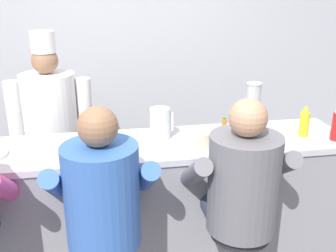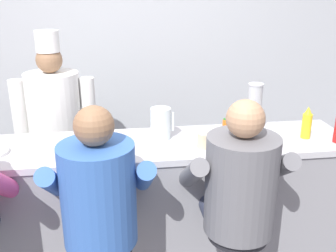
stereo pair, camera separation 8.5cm
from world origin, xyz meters
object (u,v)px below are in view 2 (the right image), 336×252
at_px(mustard_bottle_yellow, 307,123).
at_px(coffee_mug_tan, 205,140).
at_px(hot_sauce_bottle_orange, 224,130).
at_px(water_pitcher_clear, 161,123).
at_px(cook_in_whites_near, 56,126).
at_px(diner_seated_blue, 99,200).
at_px(coffee_mug_white, 232,145).
at_px(cup_stack_steel, 254,109).
at_px(diner_seated_grey, 238,190).

xyz_separation_m(mustard_bottle_yellow, coffee_mug_tan, (-0.69, -0.07, -0.05)).
distance_m(hot_sauce_bottle_orange, coffee_mug_tan, 0.17).
bearing_deg(water_pitcher_clear, cook_in_whites_near, 139.16).
bearing_deg(diner_seated_blue, mustard_bottle_yellow, 18.50).
bearing_deg(coffee_mug_tan, cook_in_whites_near, 139.88).
relative_size(mustard_bottle_yellow, cook_in_whites_near, 0.13).
xyz_separation_m(coffee_mug_white, cup_stack_steel, (0.23, 0.27, 0.13)).
distance_m(mustard_bottle_yellow, water_pitcher_clear, 0.96).
relative_size(coffee_mug_tan, diner_seated_grey, 0.09).
height_order(diner_seated_blue, cook_in_whites_near, cook_in_whites_near).
distance_m(mustard_bottle_yellow, diner_seated_grey, 0.77).
height_order(mustard_bottle_yellow, diner_seated_grey, diner_seated_grey).
relative_size(hot_sauce_bottle_orange, cook_in_whites_near, 0.09).
relative_size(hot_sauce_bottle_orange, cup_stack_steel, 0.45).
bearing_deg(coffee_mug_white, hot_sauce_bottle_orange, 89.96).
xyz_separation_m(water_pitcher_clear, coffee_mug_white, (0.40, -0.28, -0.06)).
relative_size(coffee_mug_tan, cup_stack_steel, 0.39).
height_order(hot_sauce_bottle_orange, diner_seated_blue, diner_seated_blue).
xyz_separation_m(hot_sauce_bottle_orange, coffee_mug_white, (-0.00, -0.17, -0.03)).
bearing_deg(diner_seated_blue, hot_sauce_bottle_orange, 30.10).
distance_m(water_pitcher_clear, coffee_mug_tan, 0.33).
distance_m(coffee_mug_tan, diner_seated_grey, 0.42).
height_order(coffee_mug_white, diner_seated_blue, diner_seated_blue).
height_order(coffee_mug_white, cook_in_whites_near, cook_in_whites_near).
height_order(hot_sauce_bottle_orange, coffee_mug_white, hot_sauce_bottle_orange).
bearing_deg(hot_sauce_bottle_orange, diner_seated_blue, -149.90).
bearing_deg(diner_seated_grey, cup_stack_steel, 64.48).
xyz_separation_m(mustard_bottle_yellow, cup_stack_steel, (-0.32, 0.11, 0.08)).
distance_m(hot_sauce_bottle_orange, water_pitcher_clear, 0.41).
relative_size(mustard_bottle_yellow, water_pitcher_clear, 1.04).
distance_m(coffee_mug_tan, cook_in_whites_near, 1.35).
height_order(water_pitcher_clear, diner_seated_blue, diner_seated_blue).
relative_size(water_pitcher_clear, coffee_mug_white, 1.43).
height_order(coffee_mug_tan, cup_stack_steel, cup_stack_steel).
xyz_separation_m(mustard_bottle_yellow, diner_seated_blue, (-1.34, -0.45, -0.20)).
distance_m(water_pitcher_clear, cup_stack_steel, 0.63).
bearing_deg(water_pitcher_clear, cup_stack_steel, -1.08).
height_order(hot_sauce_bottle_orange, diner_seated_grey, diner_seated_grey).
bearing_deg(diner_seated_blue, coffee_mug_white, 20.21).
bearing_deg(cook_in_whites_near, coffee_mug_white, -39.11).
xyz_separation_m(mustard_bottle_yellow, hot_sauce_bottle_orange, (-0.55, 0.01, -0.02)).
bearing_deg(water_pitcher_clear, mustard_bottle_yellow, -7.53).
bearing_deg(water_pitcher_clear, coffee_mug_white, -35.52).
bearing_deg(cup_stack_steel, coffee_mug_tan, -153.51).
distance_m(hot_sauce_bottle_orange, coffee_mug_white, 0.17).
height_order(mustard_bottle_yellow, cup_stack_steel, cup_stack_steel).
bearing_deg(cook_in_whites_near, water_pitcher_clear, -40.84).
distance_m(coffee_mug_white, cup_stack_steel, 0.38).
distance_m(mustard_bottle_yellow, coffee_mug_tan, 0.70).
bearing_deg(mustard_bottle_yellow, coffee_mug_white, -164.00).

